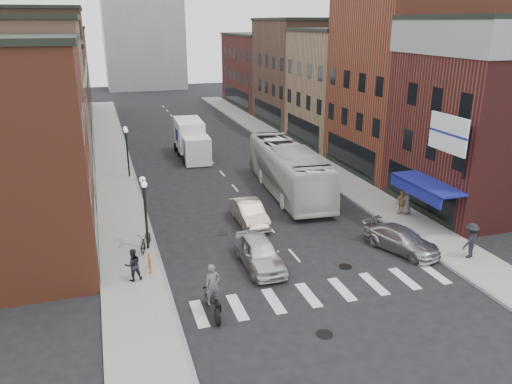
# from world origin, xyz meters

# --- Properties ---
(ground) EXTENTS (160.00, 160.00, 0.00)m
(ground) POSITION_xyz_m (0.00, 0.00, 0.00)
(ground) COLOR black
(ground) RESTS_ON ground
(sidewalk_left) EXTENTS (3.00, 74.00, 0.15)m
(sidewalk_left) POSITION_xyz_m (-8.50, 22.00, 0.07)
(sidewalk_left) COLOR gray
(sidewalk_left) RESTS_ON ground
(sidewalk_right) EXTENTS (3.00, 74.00, 0.15)m
(sidewalk_right) POSITION_xyz_m (8.50, 22.00, 0.07)
(sidewalk_right) COLOR gray
(sidewalk_right) RESTS_ON ground
(curb_left) EXTENTS (0.20, 74.00, 0.16)m
(curb_left) POSITION_xyz_m (-7.00, 22.00, 0.00)
(curb_left) COLOR gray
(curb_left) RESTS_ON ground
(curb_right) EXTENTS (0.20, 74.00, 0.16)m
(curb_right) POSITION_xyz_m (7.00, 22.00, 0.00)
(curb_right) COLOR gray
(curb_right) RESTS_ON ground
(crosswalk_stripes) EXTENTS (12.00, 2.20, 0.01)m
(crosswalk_stripes) POSITION_xyz_m (0.00, -3.00, 0.00)
(crosswalk_stripes) COLOR silver
(crosswalk_stripes) RESTS_ON ground
(bldg_left_mid_a) EXTENTS (10.30, 10.20, 12.30)m
(bldg_left_mid_a) POSITION_xyz_m (-14.99, 14.00, 6.15)
(bldg_left_mid_a) COLOR #916E50
(bldg_left_mid_a) RESTS_ON ground
(bldg_left_mid_b) EXTENTS (10.30, 10.20, 10.30)m
(bldg_left_mid_b) POSITION_xyz_m (-14.99, 24.00, 5.15)
(bldg_left_mid_b) COLOR #4A1B1A
(bldg_left_mid_b) RESTS_ON ground
(bldg_left_far_a) EXTENTS (10.30, 12.20, 13.30)m
(bldg_left_far_a) POSITION_xyz_m (-14.99, 35.00, 6.65)
(bldg_left_far_a) COLOR #4E3327
(bldg_left_far_a) RESTS_ON ground
(bldg_left_far_b) EXTENTS (10.30, 16.20, 11.30)m
(bldg_left_far_b) POSITION_xyz_m (-14.99, 49.00, 5.65)
(bldg_left_far_b) COLOR brown
(bldg_left_far_b) RESTS_ON ground
(bldg_right_corner) EXTENTS (10.30, 9.20, 12.30)m
(bldg_right_corner) POSITION_xyz_m (14.99, 4.50, 6.15)
(bldg_right_corner) COLOR #4A1B1A
(bldg_right_corner) RESTS_ON ground
(bldg_right_mid_a) EXTENTS (10.30, 10.20, 14.30)m
(bldg_right_mid_a) POSITION_xyz_m (15.00, 14.00, 7.15)
(bldg_right_mid_a) COLOR brown
(bldg_right_mid_a) RESTS_ON ground
(bldg_right_mid_b) EXTENTS (10.30, 10.20, 11.30)m
(bldg_right_mid_b) POSITION_xyz_m (14.99, 24.00, 5.65)
(bldg_right_mid_b) COLOR #916E50
(bldg_right_mid_b) RESTS_ON ground
(bldg_right_far_a) EXTENTS (10.30, 12.20, 12.30)m
(bldg_right_far_a) POSITION_xyz_m (14.99, 35.00, 6.15)
(bldg_right_far_a) COLOR #4E3327
(bldg_right_far_a) RESTS_ON ground
(bldg_right_far_b) EXTENTS (10.30, 16.20, 10.30)m
(bldg_right_far_b) POSITION_xyz_m (14.99, 49.00, 5.15)
(bldg_right_far_b) COLOR #4A1B1A
(bldg_right_far_b) RESTS_ON ground
(awning_blue) EXTENTS (1.80, 5.00, 0.78)m
(awning_blue) POSITION_xyz_m (8.93, 2.50, 2.63)
(awning_blue) COLOR navy
(awning_blue) RESTS_ON ground
(billboard_sign) EXTENTS (1.52, 3.00, 3.70)m
(billboard_sign) POSITION_xyz_m (8.59, 0.50, 6.13)
(billboard_sign) COLOR black
(billboard_sign) RESTS_ON ground
(streetlamp_near) EXTENTS (0.32, 1.22, 4.11)m
(streetlamp_near) POSITION_xyz_m (-7.40, 4.00, 2.91)
(streetlamp_near) COLOR black
(streetlamp_near) RESTS_ON ground
(streetlamp_far) EXTENTS (0.32, 1.22, 4.11)m
(streetlamp_far) POSITION_xyz_m (-7.40, 18.00, 2.91)
(streetlamp_far) COLOR black
(streetlamp_far) RESTS_ON ground
(bike_rack) EXTENTS (0.08, 0.68, 0.80)m
(bike_rack) POSITION_xyz_m (-7.60, 1.30, 0.55)
(bike_rack) COLOR #D8590C
(bike_rack) RESTS_ON sidewalk_left
(box_truck) EXTENTS (2.54, 7.66, 3.30)m
(box_truck) POSITION_xyz_m (-1.41, 22.90, 1.63)
(box_truck) COLOR white
(box_truck) RESTS_ON ground
(motorcycle_rider) EXTENTS (0.70, 2.34, 2.38)m
(motorcycle_rider) POSITION_xyz_m (-5.43, -3.27, 1.11)
(motorcycle_rider) COLOR black
(motorcycle_rider) RESTS_ON ground
(transit_bus) EXTENTS (3.80, 12.72, 3.49)m
(transit_bus) POSITION_xyz_m (3.44, 10.95, 1.75)
(transit_bus) COLOR silver
(transit_bus) RESTS_ON ground
(sedan_left_near) EXTENTS (1.85, 4.54, 1.54)m
(sedan_left_near) POSITION_xyz_m (-2.16, 0.39, 0.77)
(sedan_left_near) COLOR silver
(sedan_left_near) RESTS_ON ground
(sedan_left_far) EXTENTS (1.53, 4.32, 1.42)m
(sedan_left_far) POSITION_xyz_m (-1.00, 6.00, 0.71)
(sedan_left_far) COLOR beige
(sedan_left_far) RESTS_ON ground
(curb_car) EXTENTS (3.23, 4.77, 1.28)m
(curb_car) POSITION_xyz_m (5.78, -0.18, 0.64)
(curb_car) COLOR #ACADB1
(curb_car) RESTS_ON ground
(parked_bicycle) EXTENTS (1.27, 2.05, 1.02)m
(parked_bicycle) POSITION_xyz_m (-7.50, 3.95, 0.66)
(parked_bicycle) COLOR black
(parked_bicycle) RESTS_ON sidewalk_left
(ped_left_solo) EXTENTS (0.85, 0.58, 1.62)m
(ped_left_solo) POSITION_xyz_m (-8.43, 0.58, 0.96)
(ped_left_solo) COLOR black
(ped_left_solo) RESTS_ON sidewalk_left
(ped_right_a) EXTENTS (1.37, 1.03, 1.90)m
(ped_right_a) POSITION_xyz_m (8.56, -2.22, 1.10)
(ped_right_a) COLOR black
(ped_right_a) RESTS_ON sidewalk_right
(ped_right_b) EXTENTS (0.99, 0.56, 1.63)m
(ped_right_b) POSITION_xyz_m (8.65, 4.25, 0.96)
(ped_right_b) COLOR #9A7B4E
(ped_right_b) RESTS_ON sidewalk_right
(ped_right_c) EXTENTS (1.05, 0.91, 1.82)m
(ped_right_c) POSITION_xyz_m (9.01, 4.27, 1.06)
(ped_right_c) COLOR slate
(ped_right_c) RESTS_ON sidewalk_right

